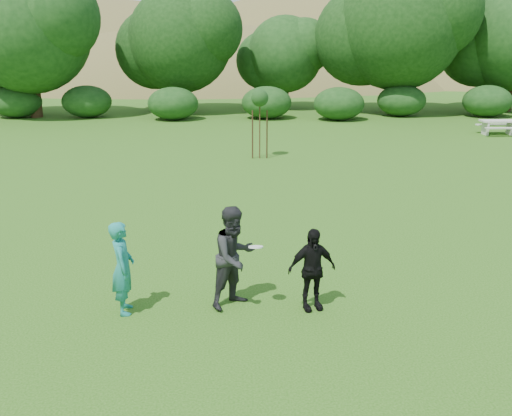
{
  "coord_description": "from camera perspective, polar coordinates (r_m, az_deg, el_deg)",
  "views": [
    {
      "loc": [
        -0.45,
        -9.6,
        4.91
      ],
      "look_at": [
        0.0,
        3.0,
        1.1
      ],
      "focal_mm": 40.0,
      "sensor_mm": 36.0,
      "label": 1
    }
  ],
  "objects": [
    {
      "name": "player_black",
      "position": [
        10.61,
        5.6,
        -6.12
      ],
      "size": [
        0.99,
        0.61,
        1.58
      ],
      "primitive_type": "imported",
      "rotation": [
        0.0,
        0.0,
        0.26
      ],
      "color": "black",
      "rests_on": "ground"
    },
    {
      "name": "frisbee",
      "position": [
        10.3,
        -0.02,
        -3.91
      ],
      "size": [
        0.27,
        0.27,
        0.08
      ],
      "color": "white",
      "rests_on": "ground"
    },
    {
      "name": "sapling",
      "position": [
        23.61,
        0.38,
        10.75
      ],
      "size": [
        0.7,
        0.7,
        2.85
      ],
      "color": "#3F2918",
      "rests_on": "ground"
    },
    {
      "name": "picnic_table",
      "position": [
        32.27,
        23.05,
        7.66
      ],
      "size": [
        1.8,
        1.48,
        0.76
      ],
      "color": "beige",
      "rests_on": "ground"
    },
    {
      "name": "player_teal",
      "position": [
        10.68,
        -13.19,
        -5.83
      ],
      "size": [
        0.51,
        0.7,
        1.75
      ],
      "primitive_type": "imported",
      "rotation": [
        0.0,
        0.0,
        1.73
      ],
      "color": "#1C7E79",
      "rests_on": "ground"
    },
    {
      "name": "player_grey",
      "position": [
        10.64,
        -2.15,
        -4.91
      ],
      "size": [
        1.2,
        1.18,
        1.95
      ],
      "primitive_type": "imported",
      "rotation": [
        0.0,
        0.0,
        0.7
      ],
      "color": "#262628",
      "rests_on": "ground"
    },
    {
      "name": "hillside",
      "position": [
        79.85,
        -2.08,
        4.59
      ],
      "size": [
        150.0,
        72.0,
        52.0
      ],
      "color": "olive",
      "rests_on": "ground"
    },
    {
      "name": "ground",
      "position": [
        10.79,
        0.58,
        -10.25
      ],
      "size": [
        120.0,
        120.0,
        0.0
      ],
      "primitive_type": "plane",
      "color": "#19470C",
      "rests_on": "ground"
    },
    {
      "name": "tree_row",
      "position": [
        38.46,
        3.6,
        16.72
      ],
      "size": [
        53.92,
        10.38,
        9.62
      ],
      "color": "#3A2616",
      "rests_on": "ground"
    }
  ]
}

